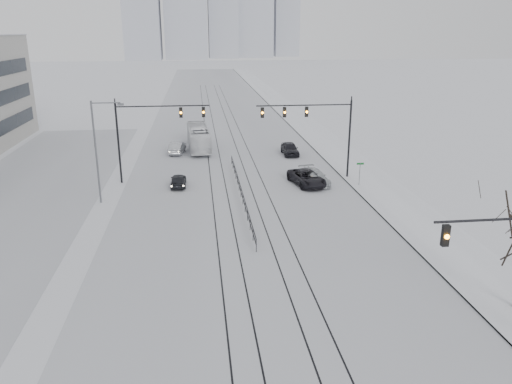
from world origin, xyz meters
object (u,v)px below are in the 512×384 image
Objects in this scene: sedan_sb_inner at (178,180)px; sedan_nb_far at (290,149)px; sedan_sb_outer at (177,148)px; sedan_nb_front at (307,178)px; sedan_nb_right at (315,177)px; box_truck at (199,138)px.

sedan_sb_inner is 17.60m from sedan_nb_far.
sedan_nb_front reaches higher than sedan_sb_outer.
sedan_nb_front is at bearing 176.16° from sedan_sb_inner.
sedan_nb_right is 0.45× the size of box_truck.
sedan_sb_inner is 0.84× the size of sedan_sb_outer.
sedan_sb_outer is at bearing 34.41° from box_truck.
sedan_sb_outer is at bearing -87.08° from sedan_sb_inner.
sedan_nb_far is (13.76, -2.34, 0.03)m from sedan_sb_outer.
sedan_sb_outer is 3.46m from box_truck.
sedan_nb_far is 0.42× the size of box_truck.
sedan_sb_inner is at bearing 167.58° from sedan_nb_right.
sedan_nb_far is at bearing 155.38° from box_truck.
sedan_nb_far reaches higher than sedan_sb_inner.
sedan_nb_front is (12.56, -0.98, 0.11)m from sedan_sb_inner.
sedan_nb_right is at bearing -89.27° from sedan_nb_far.
sedan_sb_outer is 0.99× the size of sedan_nb_far.
sedan_nb_front is at bearing -93.24° from sedan_nb_far.
sedan_nb_right is at bearing 177.82° from sedan_sb_inner.
sedan_sb_outer is 13.96m from sedan_nb_far.
sedan_nb_front is 0.50× the size of box_truck.
sedan_nb_right is 12.30m from sedan_nb_far.
sedan_sb_inner is 14.01m from sedan_sb_outer.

